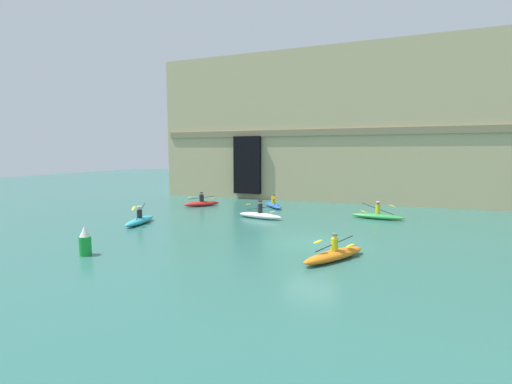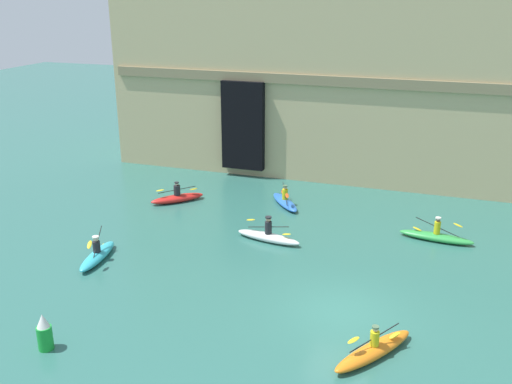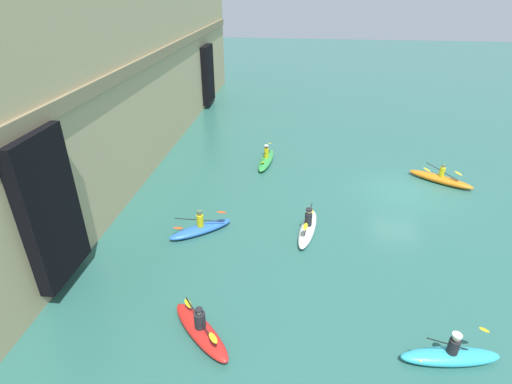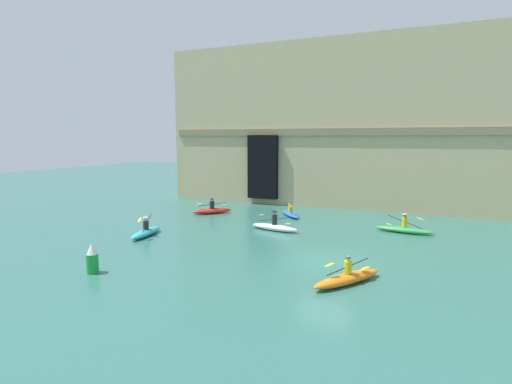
{
  "view_description": "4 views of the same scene",
  "coord_description": "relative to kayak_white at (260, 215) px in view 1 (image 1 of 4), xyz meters",
  "views": [
    {
      "loc": [
        3.13,
        -16.32,
        4.42
      ],
      "look_at": [
        -5.11,
        5.93,
        1.68
      ],
      "focal_mm": 24.0,
      "sensor_mm": 36.0,
      "label": 1
    },
    {
      "loc": [
        2.82,
        -18.18,
        11.1
      ],
      "look_at": [
        -5.85,
        7.29,
        1.52
      ],
      "focal_mm": 40.0,
      "sensor_mm": 36.0,
      "label": 2
    },
    {
      "loc": [
        -19.67,
        5.56,
        10.21
      ],
      "look_at": [
        -5.16,
        7.29,
        2.3
      ],
      "focal_mm": 28.0,
      "sensor_mm": 36.0,
      "label": 3
    },
    {
      "loc": [
        4.11,
        -17.63,
        5.7
      ],
      "look_at": [
        -6.2,
        6.12,
        2.19
      ],
      "focal_mm": 28.0,
      "sensor_mm": 36.0,
      "label": 4
    }
  ],
  "objects": [
    {
      "name": "kayak_red",
      "position": [
        -6.35,
        3.37,
        -0.01
      ],
      "size": [
        2.65,
        2.61,
        1.16
      ],
      "rotation": [
        0.0,
        0.0,
        0.77
      ],
      "color": "red",
      "rests_on": "ground"
    },
    {
      "name": "ground_plane",
      "position": [
        4.48,
        -5.02,
        -0.26
      ],
      "size": [
        120.0,
        120.0,
        0.0
      ],
      "primitive_type": "plane",
      "color": "#2D665B"
    },
    {
      "name": "kayak_green",
      "position": [
        7.42,
        2.6,
        -0.03
      ],
      "size": [
        3.43,
        1.04,
        1.17
      ],
      "rotation": [
        0.0,
        0.0,
        6.18
      ],
      "color": "green",
      "rests_on": "ground"
    },
    {
      "name": "marker_buoy",
      "position": [
        -4.32,
        -10.4,
        0.34
      ],
      "size": [
        0.5,
        0.5,
        1.29
      ],
      "color": "green",
      "rests_on": "ground"
    },
    {
      "name": "kayak_cyan",
      "position": [
        -6.42,
        -4.27,
        -0.01
      ],
      "size": [
        1.07,
        3.05,
        1.27
      ],
      "rotation": [
        0.0,
        0.0,
        1.7
      ],
      "color": "#33B2C6",
      "rests_on": "ground"
    },
    {
      "name": "kayak_orange",
      "position": [
        5.88,
        -7.36,
        -0.02
      ],
      "size": [
        2.46,
        3.31,
        1.12
      ],
      "rotation": [
        0.0,
        0.0,
        1.0
      ],
      "color": "orange",
      "rests_on": "ground"
    },
    {
      "name": "kayak_blue",
      "position": [
        -0.58,
        4.79,
        -0.03
      ],
      "size": [
        2.38,
        2.79,
        1.14
      ],
      "rotation": [
        0.0,
        0.0,
        2.23
      ],
      "color": "blue",
      "rests_on": "ground"
    },
    {
      "name": "kayak_white",
      "position": [
        0.0,
        0.0,
        0.0
      ],
      "size": [
        3.24,
        1.14,
        1.24
      ],
      "rotation": [
        0.0,
        0.0,
        2.98
      ],
      "color": "white",
      "rests_on": "ground"
    },
    {
      "name": "cliff_bluff",
      "position": [
        7.32,
        12.74,
        6.49
      ],
      "size": [
        41.47,
        7.78,
        13.54
      ],
      "color": "tan",
      "rests_on": "ground"
    }
  ]
}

